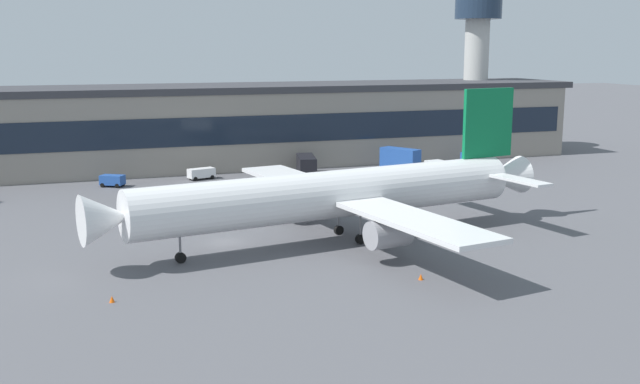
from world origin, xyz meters
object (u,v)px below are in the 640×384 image
traffic_cone_0 (421,277)px  baggage_tug (112,180)px  traffic_cone_1 (112,299)px  fuel_truck (306,164)px  follow_me_car (202,173)px  airliner (339,194)px  catering_truck (399,159)px  crew_van (473,158)px  control_tower (477,51)px

traffic_cone_0 → baggage_tug: bearing=112.4°
traffic_cone_0 → traffic_cone_1: size_ratio=1.00×
fuel_truck → follow_me_car: fuel_truck is taller
airliner → catering_truck: 49.51m
crew_van → traffic_cone_1: bearing=-140.6°
control_tower → crew_van: bearing=-120.3°
control_tower → baggage_tug: bearing=-165.3°
control_tower → catering_truck: control_tower is taller
catering_truck → control_tower: bearing=38.1°
catering_truck → crew_van: (16.10, 2.01, -0.83)m
control_tower → catering_truck: bearing=-141.9°
traffic_cone_0 → follow_me_car: bearing=99.1°
control_tower → traffic_cone_1: control_tower is taller
fuel_truck → traffic_cone_1: bearing=-122.6°
fuel_truck → baggage_tug: size_ratio=2.14×
airliner → traffic_cone_1: bearing=-153.0°
airliner → crew_van: bearing=45.2°
catering_truck → baggage_tug: size_ratio=1.84×
airliner → fuel_truck: (10.24, 43.30, -3.56)m
airliner → traffic_cone_0: size_ratio=94.67×
follow_me_car → baggage_tug: bearing=-172.1°
catering_truck → traffic_cone_1: (-52.75, -54.55, -2.00)m
airliner → traffic_cone_1: size_ratio=94.74×
airliner → baggage_tug: (-22.11, 42.98, -4.36)m
control_tower → crew_van: (-11.50, -19.66, -19.31)m
airliner → baggage_tug: size_ratio=13.48×
fuel_truck → baggage_tug: bearing=-179.4°
control_tower → traffic_cone_0: bearing=-123.4°
fuel_truck → traffic_cone_0: fuel_truck is taller
baggage_tug → follow_me_car: bearing=7.9°
airliner → fuel_truck: size_ratio=6.30×
airliner → crew_van: airliner is taller
airliner → catering_truck: size_ratio=7.33×
control_tower → follow_me_car: control_tower is taller
airliner → baggage_tug: bearing=117.2°
baggage_tug → traffic_cone_1: 56.25m
catering_truck → traffic_cone_1: 75.91m
airliner → catering_truck: bearing=56.9°
airliner → traffic_cone_1: (-25.79, -13.14, -5.15)m
crew_van → follow_me_car: (-50.57, 1.59, -0.37)m
traffic_cone_0 → control_tower: bearing=56.6°
traffic_cone_0 → traffic_cone_1: bearing=173.9°
follow_me_car → traffic_cone_0: 61.96m
fuel_truck → crew_van: fuel_truck is taller
fuel_truck → crew_van: (32.82, 0.12, -0.42)m
fuel_truck → baggage_tug: (-32.35, -0.32, -0.80)m
baggage_tug → follow_me_car: size_ratio=0.87×
airliner → traffic_cone_0: (2.30, -16.16, -5.15)m
baggage_tug → traffic_cone_0: size_ratio=7.02×
baggage_tug → control_tower: bearing=14.7°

